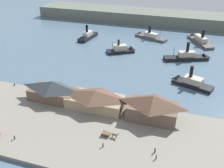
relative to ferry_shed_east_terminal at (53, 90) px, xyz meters
The scene contains 19 objects.
ground_plane 21.57m from the ferry_shed_east_terminal, 27.03° to the left, with size 320.00×320.00×0.00m, color slate.
quay_promenade 22.90m from the ferry_shed_east_terminal, 33.71° to the right, with size 110.00×36.00×1.20m, color gray.
seawall_edge 20.12m from the ferry_shed_east_terminal, 17.62° to the left, with size 110.00×0.80×1.00m, color #666159.
ferry_shed_east_terminal is the anchor object (origin of this frame).
ferry_shed_central_terminal 16.68m from the ferry_shed_east_terminal, ahead, with size 20.42×9.98×6.60m.
ferry_shed_customs_shed 36.94m from the ferry_shed_east_terminal, ahead, with size 16.58×10.28×8.37m.
horse_cart 29.95m from the ferry_shed_east_terminal, 27.58° to the right, with size 5.50×1.64×1.87m.
pedestrian_at_waters_edge 23.84m from the ferry_shed_east_terminal, 90.40° to the right, with size 0.38×0.38×1.52m.
pedestrian_standing_center 45.60m from the ferry_shed_east_terminal, 24.32° to the right, with size 0.40×0.40×1.62m.
pedestrian_by_tram 32.26m from the ferry_shed_east_terminal, 35.55° to the right, with size 0.39×0.39×1.57m.
pedestrian_near_west_shed 44.00m from the ferry_shed_east_terminal, 21.91° to the right, with size 0.44×0.44×1.77m.
mooring_post_west 21.28m from the ferry_shed_east_terminal, 168.15° to the left, with size 0.44×0.44×0.90m, color black.
ferry_departing_north 98.99m from the ferry_shed_east_terminal, 59.95° to the left, with size 16.68×24.53×10.25m.
ferry_outer_harbor 70.85m from the ferry_shed_east_terminal, 102.81° to the left, with size 7.20×18.77×10.16m.
ferry_moored_west 57.34m from the ferry_shed_east_terminal, 78.30° to the left, with size 16.52×12.45×9.06m.
ferry_approaching_east 85.41m from the ferry_shed_east_terminal, 76.83° to the left, with size 22.38×12.35×9.51m.
ferry_near_quay 73.54m from the ferry_shed_east_terminal, 50.41° to the left, with size 24.25×13.42×10.68m.
ferry_mid_harbor 55.37m from the ferry_shed_east_terminal, 31.21° to the left, with size 18.46×10.48×10.50m.
far_headland 120.99m from the ferry_shed_east_terminal, 81.11° to the left, with size 180.00×24.00×8.00m, color #60665B.
Camera 1 is at (27.16, -81.27, 53.13)m, focal length 41.58 mm.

